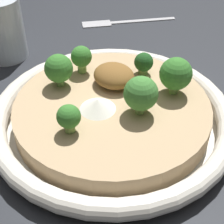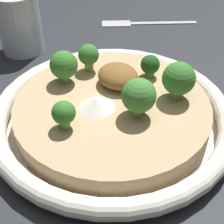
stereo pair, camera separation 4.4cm
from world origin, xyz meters
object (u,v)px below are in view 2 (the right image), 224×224
(broccoli_front_right, at_px, (150,65))
(broccoli_back, at_px, (63,113))
(broccoli_left, at_px, (139,96))
(fork_utensil, at_px, (139,23))
(broccoli_right, at_px, (89,56))
(drinking_glass, at_px, (19,23))
(risotto_bowl, at_px, (112,114))
(broccoli_front_left, at_px, (179,79))
(broccoli_back_right, at_px, (64,65))

(broccoli_front_right, height_order, broccoli_back, broccoli_back)
(broccoli_front_right, bearing_deg, broccoli_back, 94.95)
(broccoli_left, xyz_separation_m, fork_utensil, (0.24, -0.23, -0.06))
(broccoli_right, distance_m, drinking_glass, 0.18)
(risotto_bowl, distance_m, broccoli_front_left, 0.10)
(broccoli_front_left, height_order, fork_utensil, broccoli_front_left)
(broccoli_front_left, bearing_deg, broccoli_front_right, -8.15)
(broccoli_front_right, height_order, broccoli_front_left, broccoli_front_left)
(broccoli_back, distance_m, drinking_glass, 0.26)
(risotto_bowl, distance_m, broccoli_back_right, 0.09)
(risotto_bowl, distance_m, drinking_glass, 0.26)
(broccoli_back, height_order, drinking_glass, drinking_glass)
(broccoli_back_right, distance_m, broccoli_front_left, 0.15)
(broccoli_back_right, height_order, broccoli_left, broccoli_left)
(broccoli_front_left, xyz_separation_m, drinking_glass, (0.30, 0.06, -0.01))
(broccoli_front_left, xyz_separation_m, fork_utensil, (0.24, -0.16, -0.06))
(broccoli_right, distance_m, broccoli_back, 0.12)
(broccoli_back, relative_size, broccoli_front_left, 0.71)
(broccoli_back_right, bearing_deg, fork_utensil, -64.29)
(broccoli_right, xyz_separation_m, broccoli_left, (-0.12, 0.01, 0.00))
(broccoli_front_right, bearing_deg, broccoli_back_right, 56.95)
(drinking_glass, bearing_deg, broccoli_back_right, 171.75)
(broccoli_back, bearing_deg, drinking_glass, -17.03)
(risotto_bowl, bearing_deg, broccoli_front_right, -80.00)
(broccoli_back_right, xyz_separation_m, broccoli_back, (-0.08, 0.05, -0.01))
(risotto_bowl, distance_m, fork_utensil, 0.31)
(broccoli_right, bearing_deg, broccoli_left, 173.11)
(fork_utensil, bearing_deg, broccoli_left, 83.92)
(broccoli_back, relative_size, fork_utensil, 0.22)
(broccoli_back_right, bearing_deg, broccoli_left, -166.31)
(broccoli_back_right, height_order, broccoli_right, broccoli_back_right)
(broccoli_right, bearing_deg, broccoli_back_right, 92.74)
(risotto_bowl, xyz_separation_m, drinking_glass, (0.25, -0.01, 0.03))
(broccoli_right, relative_size, broccoli_front_right, 1.25)
(broccoli_front_left, height_order, drinking_glass, drinking_glass)
(broccoli_back_right, height_order, fork_utensil, broccoli_back_right)
(broccoli_right, height_order, broccoli_front_right, broccoli_right)
(broccoli_back_right, distance_m, broccoli_front_right, 0.12)
(drinking_glass, bearing_deg, broccoli_right, -174.50)
(broccoli_right, bearing_deg, fork_utensil, -60.39)
(broccoli_back, height_order, fork_utensil, broccoli_back)
(risotto_bowl, relative_size, broccoli_right, 7.90)
(broccoli_back, distance_m, broccoli_front_left, 0.15)
(drinking_glass, bearing_deg, broccoli_front_left, -167.81)
(broccoli_front_right, xyz_separation_m, drinking_glass, (0.24, 0.07, -0.00))
(risotto_bowl, bearing_deg, broccoli_right, -16.47)
(broccoli_back_right, relative_size, broccoli_right, 1.13)
(broccoli_back_right, bearing_deg, broccoli_right, -87.26)
(risotto_bowl, bearing_deg, broccoli_front_left, -121.59)
(broccoli_left, distance_m, drinking_glass, 0.29)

